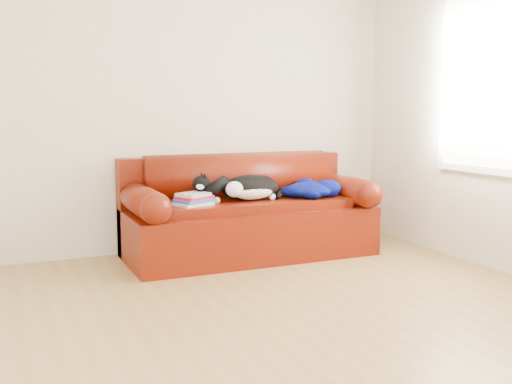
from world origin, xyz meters
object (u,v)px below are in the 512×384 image
sofa_base (249,229)px  blanket (310,189)px  cat (250,188)px  book_stack (194,199)px

sofa_base → blanket: 0.64m
sofa_base → cat: cat is taller
sofa_base → book_stack: 0.64m
sofa_base → cat: bearing=-109.6°
sofa_base → cat: size_ratio=2.79×
cat → sofa_base: bearing=51.0°
book_stack → cat: 0.52m
book_stack → cat: bearing=6.9°
sofa_base → book_stack: bearing=-165.2°
book_stack → blanket: 1.08m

